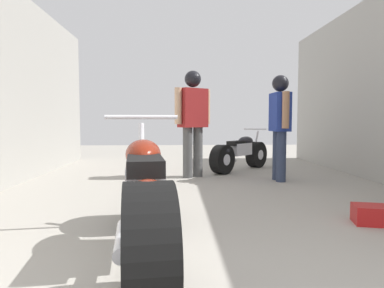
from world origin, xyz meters
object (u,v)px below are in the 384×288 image
object	(u,v)px
motorcycle_black_naked	(239,153)
red_toolbox	(376,215)
mechanic_in_blue	(193,114)
motorcycle_maroon_cruiser	(144,199)
mechanic_with_helmet	(280,118)

from	to	relation	value
motorcycle_black_naked	red_toolbox	world-z (taller)	motorcycle_black_naked
mechanic_in_blue	motorcycle_maroon_cruiser	bearing A→B (deg)	-98.39
motorcycle_black_naked	mechanic_in_blue	xyz separation A→B (m)	(-0.94, -0.73, 0.75)
motorcycle_maroon_cruiser	mechanic_in_blue	world-z (taller)	mechanic_in_blue
motorcycle_maroon_cruiser	mechanic_with_helmet	size ratio (longest dim) A/B	1.29
red_toolbox	mechanic_with_helmet	bearing A→B (deg)	94.87
mechanic_in_blue	red_toolbox	bearing A→B (deg)	-60.50
motorcycle_black_naked	mechanic_with_helmet	bearing A→B (deg)	-69.57
motorcycle_black_naked	mechanic_with_helmet	xyz separation A→B (m)	(0.43, -1.15, 0.68)
motorcycle_maroon_cruiser	mechanic_in_blue	bearing A→B (deg)	81.61
mechanic_in_blue	red_toolbox	distance (m)	3.33
motorcycle_black_naked	red_toolbox	distance (m)	3.56
motorcycle_black_naked	mechanic_in_blue	distance (m)	1.41
mechanic_in_blue	mechanic_with_helmet	distance (m)	1.43
motorcycle_maroon_cruiser	red_toolbox	size ratio (longest dim) A/B	5.61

